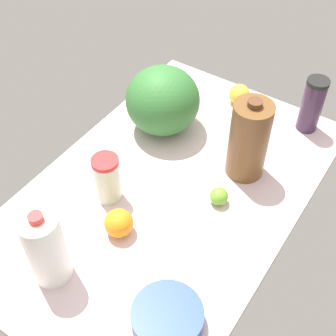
{
  "coord_description": "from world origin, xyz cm",
  "views": [
    {
      "loc": [
        78.37,
        52.38,
        113.28
      ],
      "look_at": [
        0.0,
        0.0,
        13.0
      ],
      "focal_mm": 50.0,
      "sensor_mm": 36.0,
      "label": 1
    }
  ],
  "objects": [
    {
      "name": "lime_far_back",
      "position": [
        -4.46,
        15.33,
        5.78
      ],
      "size": [
        5.57,
        5.57,
        5.57
      ],
      "primitive_type": "sphere",
      "color": "#6CB02F",
      "rests_on": "countertop"
    },
    {
      "name": "lemon_beside_bowl",
      "position": [
        -50.29,
        -2.12,
        6.82
      ],
      "size": [
        7.64,
        7.64,
        7.64
      ],
      "primitive_type": "sphere",
      "color": "yellow",
      "rests_on": "countertop"
    },
    {
      "name": "tumbler_cup",
      "position": [
        12.03,
        -13.47,
        11.07
      ],
      "size": [
        8.01,
        8.01,
        16.06
      ],
      "color": "beige",
      "rests_on": "countertop"
    },
    {
      "name": "chocolate_milk_jug",
      "position": [
        -20.63,
        15.54,
        16.33
      ],
      "size": [
        12.12,
        12.12,
        28.24
      ],
      "color": "brown",
      "rests_on": "countertop"
    },
    {
      "name": "orange_by_jug",
      "position": [
        20.78,
        -2.75,
        7.17
      ],
      "size": [
        8.35,
        8.35,
        8.35
      ],
      "primitive_type": "sphere",
      "color": "orange",
      "rests_on": "countertop"
    },
    {
      "name": "mixing_bowl",
      "position": [
        35.97,
        23.84,
        5.75
      ],
      "size": [
        17.84,
        17.84,
        5.5
      ],
      "primitive_type": "cylinder",
      "color": "#2D4886",
      "rests_on": "countertop"
    },
    {
      "name": "watermelon",
      "position": [
        -23.68,
        -17.96,
        14.57
      ],
      "size": [
        25.03,
        25.03,
        23.14
      ],
      "primitive_type": "ellipsoid",
      "color": "#327031",
      "rests_on": "countertop"
    },
    {
      "name": "shaker_bottle",
      "position": [
        -51.24,
        24.21,
        13.15
      ],
      "size": [
        7.43,
        7.43,
        20.22
      ],
      "color": "#3F2943",
      "rests_on": "countertop"
    },
    {
      "name": "countertop",
      "position": [
        0.0,
        0.0,
        1.5
      ],
      "size": [
        120.0,
        76.0,
        3.0
      ],
      "primitive_type": "cube",
      "color": "silver",
      "rests_on": "ground"
    },
    {
      "name": "milk_jug",
      "position": [
        41.09,
        -9.21,
        14.71
      ],
      "size": [
        10.19,
        10.19,
        24.98
      ],
      "color": "white",
      "rests_on": "countertop"
    }
  ]
}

